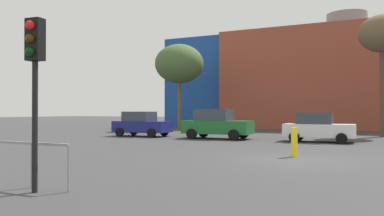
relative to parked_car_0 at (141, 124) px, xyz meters
The scene contains 9 objects.
ground_plane 14.62m from the parked_car_0, 35.62° to the right, with size 200.00×200.00×0.00m, color #38383A.
building_backdrop 23.79m from the parked_car_0, 58.20° to the left, with size 37.07×12.25×11.87m.
parked_car_0 is the anchor object (origin of this frame).
parked_car_1 5.62m from the parked_car_0, ahead, with size 4.32×2.12×1.87m.
parked_car_2 11.74m from the parked_car_0, ahead, with size 3.83×1.88×1.66m.
traffic_light_near_left 18.39m from the parked_car_0, 64.49° to the right, with size 0.38×0.37×3.70m.
bare_tree_0 17.70m from the parked_car_0, 23.32° to the left, with size 3.24×3.24×8.38m.
bare_tree_1 10.33m from the parked_car_0, 99.66° to the left, with size 4.50×4.50×7.95m.
bollard_yellow_0 14.07m from the parked_car_0, 33.27° to the right, with size 0.24×0.24×1.11m, color yellow.
Camera 1 is at (2.43, -13.86, 1.72)m, focal length 35.37 mm.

